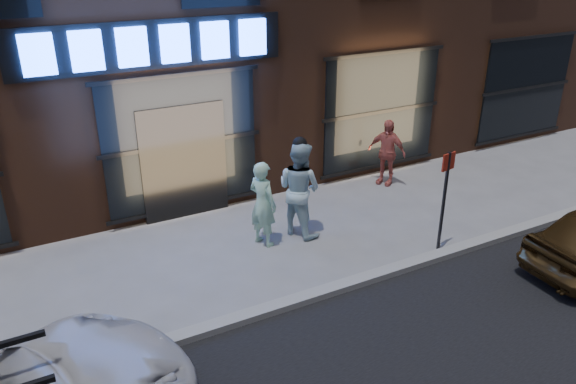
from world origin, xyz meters
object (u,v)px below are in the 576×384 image
at_px(passerby, 387,152).
at_px(man_bowtie, 263,204).
at_px(sign_post, 445,193).
at_px(man_cap, 299,189).

bearing_deg(passerby, man_bowtie, -100.56).
xyz_separation_m(man_bowtie, sign_post, (2.77, -1.83, 0.36)).
relative_size(man_bowtie, passerby, 1.06).
height_order(man_bowtie, passerby, man_bowtie).
bearing_deg(man_cap, man_bowtie, 71.50).
xyz_separation_m(man_cap, passerby, (3.05, 1.21, -0.16)).
bearing_deg(passerby, sign_post, -48.20).
relative_size(man_cap, passerby, 1.20).
xyz_separation_m(man_cap, sign_post, (1.95, -1.89, 0.24)).
distance_m(passerby, sign_post, 3.31).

